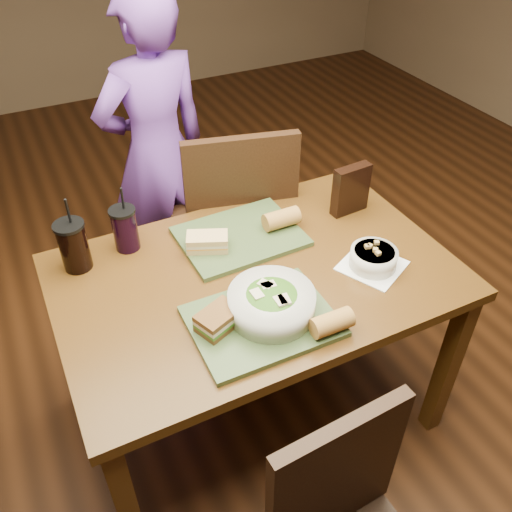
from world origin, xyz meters
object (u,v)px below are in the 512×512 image
(cup_cola, at_px, (74,246))
(sandwich_far, at_px, (207,242))
(diner, at_px, (157,153))
(sandwich_near, at_px, (218,319))
(soup_bowl, at_px, (373,258))
(baguette_far, at_px, (281,219))
(salad_bowl, at_px, (271,302))
(cup_berry, at_px, (125,229))
(chair_far, at_px, (232,224))
(tray_far, at_px, (240,236))
(dining_table, at_px, (256,292))
(tray_near, at_px, (262,321))
(baguette_near, at_px, (332,323))
(chip_bag, at_px, (351,190))

(cup_cola, bearing_deg, sandwich_far, -16.35)
(diner, distance_m, cup_cola, 0.84)
(sandwich_near, bearing_deg, soup_bowl, 4.23)
(sandwich_near, bearing_deg, baguette_far, 41.78)
(sandwich_far, bearing_deg, salad_bowl, -81.99)
(cup_berry, bearing_deg, chair_far, 22.07)
(tray_far, xyz_separation_m, baguette_far, (0.15, -0.02, 0.04))
(chair_far, bearing_deg, salad_bowl, -104.83)
(dining_table, xyz_separation_m, tray_near, (-0.09, -0.22, 0.10))
(tray_near, distance_m, baguette_near, 0.21)
(diner, relative_size, cup_cola, 5.42)
(tray_far, relative_size, sandwich_near, 2.87)
(diner, bearing_deg, salad_bowl, 78.64)
(sandwich_far, bearing_deg, tray_far, 9.71)
(dining_table, relative_size, diner, 0.89)
(dining_table, distance_m, sandwich_near, 0.31)
(dining_table, relative_size, sandwich_near, 8.88)
(baguette_far, bearing_deg, dining_table, -137.49)
(tray_near, height_order, sandwich_far, sandwich_far)
(sandwich_near, bearing_deg, salad_bowl, -5.60)
(diner, xyz_separation_m, chip_bag, (0.50, -0.80, 0.11))
(diner, distance_m, tray_near, 1.18)
(cup_berry, bearing_deg, cup_cola, -170.77)
(sandwich_near, distance_m, baguette_near, 0.33)
(chair_far, height_order, sandwich_far, chair_far)
(chair_far, height_order, sandwich_near, chair_far)
(salad_bowl, relative_size, baguette_far, 1.98)
(salad_bowl, distance_m, cup_cola, 0.68)
(diner, xyz_separation_m, baguette_far, (0.21, -0.79, 0.07))
(salad_bowl, distance_m, soup_bowl, 0.42)
(sandwich_far, height_order, cup_cola, cup_cola)
(sandwich_near, xyz_separation_m, sandwich_far, (0.11, 0.35, -0.00))
(dining_table, distance_m, soup_bowl, 0.41)
(sandwich_near, bearing_deg, cup_berry, 104.10)
(cup_cola, bearing_deg, chair_far, 18.78)
(diner, height_order, sandwich_near, diner)
(tray_near, height_order, baguette_far, baguette_far)
(diner, distance_m, chip_bag, 0.95)
(baguette_near, bearing_deg, cup_cola, 132.92)
(diner, distance_m, sandwich_near, 1.17)
(tray_far, bearing_deg, sandwich_far, -170.29)
(sandwich_near, xyz_separation_m, chip_bag, (0.69, 0.35, 0.05))
(sandwich_near, xyz_separation_m, cup_cola, (-0.30, 0.48, 0.04))
(chair_far, xyz_separation_m, diner, (-0.17, 0.45, 0.16))
(cup_cola, distance_m, chip_bag, 1.00)
(cup_cola, bearing_deg, tray_near, -49.58)
(cup_berry, bearing_deg, chip_bag, -10.63)
(sandwich_near, bearing_deg, dining_table, 41.13)
(cup_berry, bearing_deg, baguette_far, -15.77)
(baguette_far, bearing_deg, salad_bowl, -122.26)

